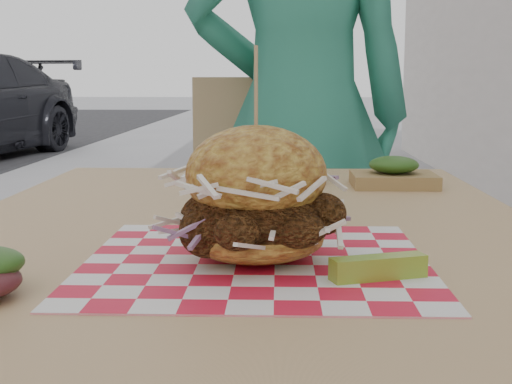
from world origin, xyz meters
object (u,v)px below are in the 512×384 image
patio_chair (268,217)px  sandwich (256,202)px  diner (300,115)px  patio_table (244,278)px

patio_chair → sandwich: (0.01, -1.27, 0.26)m
diner → patio_table: (-0.10, -0.98, -0.18)m
patio_table → patio_chair: bearing=89.2°
patio_chair → sandwich: size_ratio=4.25×
diner → patio_table: 1.00m
patio_table → patio_chair: size_ratio=1.26×
diner → patio_table: size_ratio=1.41×
diner → patio_chair: size_ratio=1.79×
diner → patio_table: diner is taller
diner → sandwich: diner is taller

